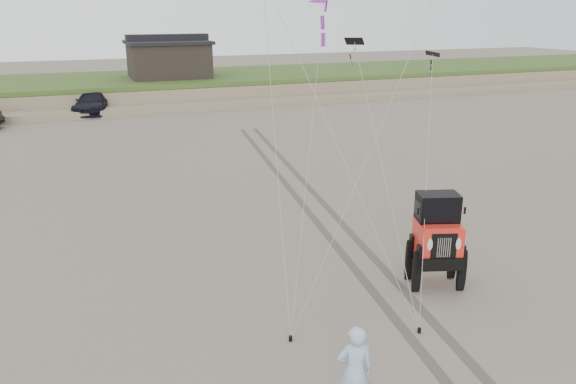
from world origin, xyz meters
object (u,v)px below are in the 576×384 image
(truck_c, at_px, (93,103))
(jeep, at_px, (436,250))
(cabin, at_px, (169,58))
(man, at_px, (355,371))

(truck_c, relative_size, jeep, 0.98)
(jeep, bearing_deg, cabin, 109.03)
(cabin, distance_m, truck_c, 8.33)
(cabin, xyz_separation_m, truck_c, (-6.26, -4.90, -2.49))
(cabin, relative_size, truck_c, 1.25)
(truck_c, distance_m, jeep, 31.09)
(cabin, distance_m, jeep, 35.34)
(cabin, height_order, jeep, cabin)
(truck_c, xyz_separation_m, jeep, (6.67, -30.36, 0.24))
(jeep, height_order, man, jeep)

